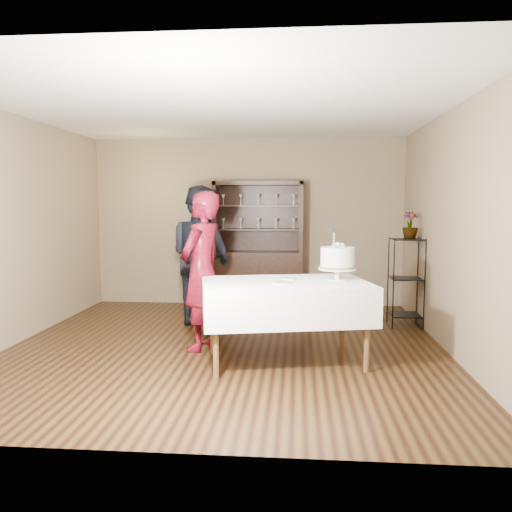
# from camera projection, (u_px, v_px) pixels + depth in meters

# --- Properties ---
(floor) EXTENTS (5.00, 5.00, 0.00)m
(floor) POSITION_uv_depth(u_px,v_px,m) (226.00, 347.00, 5.79)
(floor) COLOR black
(floor) RESTS_ON ground
(ceiling) EXTENTS (5.00, 5.00, 0.00)m
(ceiling) POSITION_uv_depth(u_px,v_px,m) (225.00, 109.00, 5.51)
(ceiling) COLOR silver
(ceiling) RESTS_ON back_wall
(back_wall) EXTENTS (5.00, 0.02, 2.70)m
(back_wall) POSITION_uv_depth(u_px,v_px,m) (248.00, 222.00, 8.13)
(back_wall) COLOR #77634C
(back_wall) RESTS_ON floor
(wall_left) EXTENTS (0.02, 5.00, 2.70)m
(wall_left) POSITION_uv_depth(u_px,v_px,m) (15.00, 230.00, 5.86)
(wall_left) COLOR #77634C
(wall_left) RESTS_ON floor
(wall_right) EXTENTS (0.02, 5.00, 2.70)m
(wall_right) POSITION_uv_depth(u_px,v_px,m) (452.00, 232.00, 5.45)
(wall_right) COLOR #77634C
(wall_right) RESTS_ON floor
(china_hutch) EXTENTS (1.40, 0.48, 2.00)m
(china_hutch) POSITION_uv_depth(u_px,v_px,m) (259.00, 266.00, 7.94)
(china_hutch) COLOR black
(china_hutch) RESTS_ON floor
(plant_etagere) EXTENTS (0.42, 0.42, 1.20)m
(plant_etagere) POSITION_uv_depth(u_px,v_px,m) (406.00, 278.00, 6.73)
(plant_etagere) COLOR black
(plant_etagere) RESTS_ON floor
(cake_table) EXTENTS (1.88, 1.37, 0.85)m
(cake_table) POSITION_uv_depth(u_px,v_px,m) (285.00, 301.00, 5.17)
(cake_table) COLOR white
(cake_table) RESTS_ON floor
(woman) EXTENTS (0.64, 0.77, 1.80)m
(woman) POSITION_uv_depth(u_px,v_px,m) (202.00, 271.00, 5.63)
(woman) COLOR #37050D
(woman) RESTS_ON floor
(man) EXTENTS (1.17, 1.13, 1.90)m
(man) POSITION_uv_depth(u_px,v_px,m) (200.00, 256.00, 6.79)
(man) COLOR black
(man) RESTS_ON floor
(cake) EXTENTS (0.43, 0.43, 0.55)m
(cake) POSITION_uv_depth(u_px,v_px,m) (337.00, 259.00, 5.24)
(cake) COLOR silver
(cake) RESTS_ON cake_table
(plate_near) EXTENTS (0.27, 0.27, 0.01)m
(plate_near) POSITION_uv_depth(u_px,v_px,m) (281.00, 283.00, 5.04)
(plate_near) COLOR silver
(plate_near) RESTS_ON cake_table
(plate_far) EXTENTS (0.22, 0.22, 0.01)m
(plate_far) POSITION_uv_depth(u_px,v_px,m) (288.00, 279.00, 5.31)
(plate_far) COLOR silver
(plate_far) RESTS_ON cake_table
(potted_plant) EXTENTS (0.20, 0.20, 0.36)m
(potted_plant) POSITION_uv_depth(u_px,v_px,m) (410.00, 225.00, 6.66)
(potted_plant) COLOR #517135
(potted_plant) RESTS_ON plant_etagere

